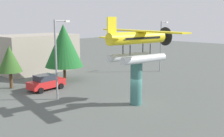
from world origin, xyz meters
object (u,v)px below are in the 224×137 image
floatplane_monument (138,43)px  streetlight_primary (57,54)px  car_mid_red (46,82)px  storefront_building (36,53)px  tree_center_back (64,46)px  display_pedestal (136,83)px  streetlight_secondary (161,43)px  tree_east (10,59)px

floatplane_monument → streetlight_primary: floatplane_monument is taller
car_mid_red → storefront_building: 12.88m
car_mid_red → tree_center_back: 6.27m
display_pedestal → car_mid_red: 11.11m
storefront_building → streetlight_primary: bearing=-115.4°
car_mid_red → streetlight_primary: bearing=-106.8°
streetlight_primary → streetlight_secondary: (19.35, 0.05, -0.14)m
car_mid_red → floatplane_monument: bearing=-76.3°
floatplane_monument → display_pedestal: bearing=180.0°
tree_east → floatplane_monument: bearing=-71.3°
floatplane_monument → tree_center_back: (1.89, 13.12, -1.20)m
floatplane_monument → streetlight_secondary: 17.08m
floatplane_monument → storefront_building: size_ratio=0.89×
display_pedestal → streetlight_primary: (-3.68, 6.86, 2.51)m
tree_east → tree_center_back: 6.98m
tree_east → tree_center_back: tree_center_back is taller
display_pedestal → floatplane_monument: (0.13, -0.03, 3.71)m
floatplane_monument → streetlight_secondary: floatplane_monument is taller
display_pedestal → tree_center_back: size_ratio=0.56×
streetlight_secondary → storefront_building: streetlight_secondary is taller
streetlight_primary → streetlight_secondary: 19.35m
floatplane_monument → streetlight_secondary: (15.54, 6.94, -1.33)m
storefront_building → tree_east: storefront_building is taller
display_pedestal → storefront_building: storefront_building is taller
display_pedestal → car_mid_red: display_pedestal is taller
car_mid_red → streetlight_primary: 5.49m
streetlight_primary → floatplane_monument: bearing=-61.0°
tree_center_back → streetlight_secondary: bearing=-24.4°
tree_east → storefront_building: bearing=42.6°
streetlight_secondary → car_mid_red: bearing=168.0°
tree_center_back → car_mid_red: bearing=-152.8°
streetlight_secondary → tree_east: 21.77m
car_mid_red → streetlight_secondary: bearing=-12.0°
car_mid_red → tree_center_back: bearing=27.2°
storefront_building → tree_center_back: bearing=-99.5°
car_mid_red → tree_center_back: (4.52, 2.32, 3.67)m
floatplane_monument → car_mid_red: (-2.63, 10.80, -4.87)m
streetlight_primary → tree_east: bearing=98.0°
floatplane_monument → tree_east: (-4.87, 14.42, -2.33)m
storefront_building → floatplane_monument: bearing=-98.7°
display_pedestal → streetlight_secondary: (15.67, 6.91, 2.38)m
floatplane_monument → streetlight_primary: bearing=131.4°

